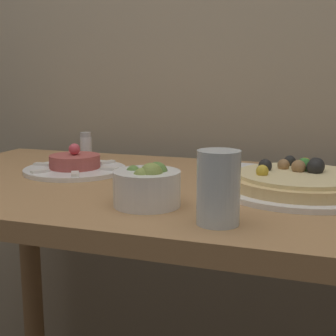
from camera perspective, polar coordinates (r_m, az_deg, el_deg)
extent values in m
cube|color=#AD7F51|center=(0.95, 1.18, -3.04)|extent=(1.22, 0.63, 0.03)
cylinder|color=#AD7F51|center=(1.53, -16.27, -13.51)|extent=(0.06, 0.06, 0.75)
cylinder|color=white|center=(0.91, 15.64, -2.57)|extent=(0.30, 0.30, 0.01)
cylinder|color=#E5C17F|center=(0.91, 15.69, -1.66)|extent=(0.26, 0.26, 0.02)
cylinder|color=beige|center=(0.90, 15.73, -0.84)|extent=(0.23, 0.23, 0.01)
sphere|color=#997047|center=(0.92, 15.62, 0.12)|extent=(0.03, 0.03, 0.03)
sphere|color=gold|center=(0.96, 16.34, 0.48)|extent=(0.03, 0.03, 0.03)
sphere|color=black|center=(0.93, 17.58, 0.24)|extent=(0.03, 0.03, 0.03)
sphere|color=black|center=(0.92, 17.50, 0.06)|extent=(0.03, 0.03, 0.03)
sphere|color=gold|center=(0.87, 11.42, -0.38)|extent=(0.02, 0.02, 0.02)
sphere|color=black|center=(0.98, 14.62, 0.77)|extent=(0.02, 0.02, 0.02)
sphere|color=#997047|center=(0.94, 13.90, 0.36)|extent=(0.02, 0.02, 0.02)
sphere|color=black|center=(0.92, 11.76, 0.26)|extent=(0.03, 0.03, 0.03)
sphere|color=#387F33|center=(0.93, 16.27, 0.28)|extent=(0.03, 0.03, 0.03)
cylinder|color=white|center=(1.09, -11.25, -0.22)|extent=(0.23, 0.23, 0.01)
cylinder|color=#B2514C|center=(1.08, -11.29, 0.80)|extent=(0.11, 0.11, 0.03)
sphere|color=#DB4C5B|center=(1.08, -11.34, 2.26)|extent=(0.03, 0.03, 0.03)
cube|color=white|center=(1.05, -7.17, -0.08)|extent=(0.04, 0.02, 0.01)
cube|color=white|center=(1.13, -7.49, 0.73)|extent=(0.03, 0.04, 0.01)
cube|color=white|center=(1.17, -11.27, 0.96)|extent=(0.03, 0.04, 0.01)
cube|color=white|center=(1.13, -15.05, 0.45)|extent=(0.04, 0.02, 0.01)
cube|color=white|center=(1.05, -15.35, -0.38)|extent=(0.03, 0.04, 0.01)
cube|color=white|center=(1.00, -11.25, -0.70)|extent=(0.03, 0.04, 0.01)
cylinder|color=white|center=(0.78, -2.42, -2.51)|extent=(0.11, 0.11, 0.06)
sphere|color=#668E42|center=(0.78, -1.37, -0.58)|extent=(0.04, 0.04, 0.04)
sphere|color=#668E42|center=(0.79, -4.27, -0.55)|extent=(0.02, 0.02, 0.02)
sphere|color=#8EA34C|center=(0.76, -2.07, -0.81)|extent=(0.04, 0.04, 0.04)
sphere|color=#8EA34C|center=(0.76, -3.34, -1.03)|extent=(0.03, 0.03, 0.03)
sphere|color=#668E42|center=(0.77, -2.73, -0.85)|extent=(0.02, 0.02, 0.02)
cylinder|color=silver|center=(0.68, 6.16, -2.39)|extent=(0.06, 0.06, 0.11)
cube|color=white|center=(1.12, 8.10, 0.18)|extent=(0.13, 0.09, 0.01)
cylinder|color=silver|center=(1.25, -9.96, 2.39)|extent=(0.03, 0.03, 0.06)
cylinder|color=#B2B2B7|center=(1.24, -10.01, 4.04)|extent=(0.03, 0.03, 0.01)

